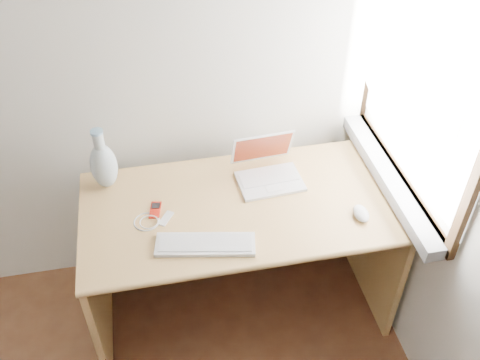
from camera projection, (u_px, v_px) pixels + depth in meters
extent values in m
cube|color=white|center=(427.00, 70.00, 2.06)|extent=(0.01, 0.90, 1.00)
cube|color=gray|center=(388.00, 176.00, 2.40)|extent=(0.10, 0.96, 0.06)
cube|color=white|center=(410.00, 65.00, 2.03)|extent=(0.02, 0.84, 0.92)
cube|color=tan|center=(240.00, 206.00, 2.35)|extent=(1.39, 0.70, 0.03)
cube|color=tan|center=(98.00, 283.00, 2.49)|extent=(0.03, 0.66, 0.70)
cube|color=tan|center=(372.00, 241.00, 2.69)|extent=(0.03, 0.66, 0.70)
cube|color=tan|center=(228.00, 197.00, 2.76)|extent=(1.33, 0.03, 0.46)
cube|color=white|center=(270.00, 181.00, 2.44)|extent=(0.30, 0.22, 0.01)
cube|color=white|center=(270.00, 180.00, 2.44)|extent=(0.27, 0.13, 0.00)
cube|color=white|center=(266.00, 151.00, 2.45)|extent=(0.29, 0.09, 0.18)
cube|color=#87330E|center=(266.00, 151.00, 2.45)|extent=(0.27, 0.08, 0.16)
cube|color=white|center=(205.00, 244.00, 2.15)|extent=(0.42, 0.19, 0.02)
cube|color=white|center=(205.00, 243.00, 2.14)|extent=(0.38, 0.16, 0.00)
ellipsoid|color=white|center=(361.00, 213.00, 2.27)|extent=(0.07, 0.11, 0.04)
cube|color=#A8170B|center=(155.00, 210.00, 2.31)|extent=(0.06, 0.11, 0.01)
cube|color=black|center=(155.00, 209.00, 2.30)|extent=(0.04, 0.04, 0.00)
torus|color=white|center=(147.00, 222.00, 2.25)|extent=(0.12, 0.12, 0.01)
cube|color=white|center=(166.00, 218.00, 2.27)|extent=(0.08, 0.09, 0.01)
ellipsoid|color=silver|center=(104.00, 166.00, 2.36)|extent=(0.12, 0.12, 0.23)
cylinder|color=silver|center=(98.00, 141.00, 2.27)|extent=(0.05, 0.05, 0.09)
cylinder|color=#88B8D9|center=(97.00, 132.00, 2.24)|extent=(0.05, 0.05, 0.01)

